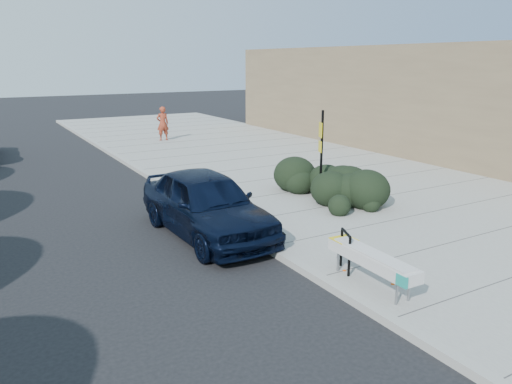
{
  "coord_description": "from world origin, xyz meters",
  "views": [
    {
      "loc": [
        -5.93,
        -9.5,
        4.46
      ],
      "look_at": [
        0.64,
        1.79,
        1.0
      ],
      "focal_mm": 35.0,
      "sensor_mm": 36.0,
      "label": 1
    }
  ],
  "objects_px": {
    "bench": "(372,259)",
    "sign_post": "(321,151)",
    "bike_rack": "(345,247)",
    "sedan_navy": "(206,204)",
    "pedestrian": "(163,123)"
  },
  "relations": [
    {
      "from": "sedan_navy",
      "to": "pedestrian",
      "type": "height_order",
      "value": "pedestrian"
    },
    {
      "from": "bench",
      "to": "sedan_navy",
      "type": "xyz_separation_m",
      "value": [
        -1.4,
        4.67,
        0.17
      ]
    },
    {
      "from": "sign_post",
      "to": "bike_rack",
      "type": "bearing_deg",
      "value": -99.36
    },
    {
      "from": "sedan_navy",
      "to": "bench",
      "type": "bearing_deg",
      "value": -74.85
    },
    {
      "from": "bench",
      "to": "sedan_navy",
      "type": "height_order",
      "value": "sedan_navy"
    },
    {
      "from": "bike_rack",
      "to": "sign_post",
      "type": "bearing_deg",
      "value": 80.97
    },
    {
      "from": "bench",
      "to": "sign_post",
      "type": "relative_size",
      "value": 0.8
    },
    {
      "from": "sign_post",
      "to": "bench",
      "type": "bearing_deg",
      "value": -95.5
    },
    {
      "from": "bench",
      "to": "sign_post",
      "type": "distance_m",
      "value": 6.27
    },
    {
      "from": "bench",
      "to": "bike_rack",
      "type": "bearing_deg",
      "value": 91.4
    },
    {
      "from": "pedestrian",
      "to": "sign_post",
      "type": "bearing_deg",
      "value": 92.76
    },
    {
      "from": "bench",
      "to": "bike_rack",
      "type": "xyz_separation_m",
      "value": [
        0.0,
        0.79,
        -0.01
      ]
    },
    {
      "from": "bench",
      "to": "sign_post",
      "type": "xyz_separation_m",
      "value": [
        2.89,
        5.46,
        1.06
      ]
    },
    {
      "from": "bike_rack",
      "to": "pedestrian",
      "type": "bearing_deg",
      "value": 104.04
    },
    {
      "from": "bench",
      "to": "sedan_navy",
      "type": "distance_m",
      "value": 4.88
    }
  ]
}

